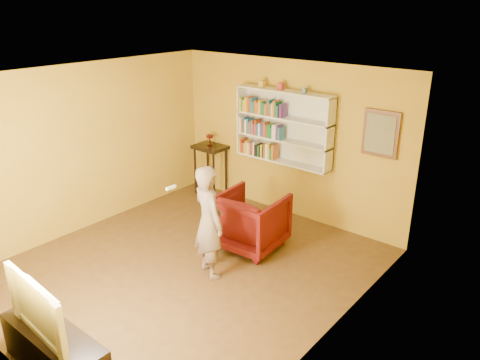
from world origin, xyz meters
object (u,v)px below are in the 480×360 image
Objects in this scene: console_table at (210,154)px; armchair at (251,221)px; bookshelf at (285,127)px; person at (209,222)px; television at (47,305)px; ruby_lustre at (210,137)px; tv_cabinet at (55,351)px.

armchair is (1.92, -1.18, -0.38)m from console_table.
console_table is at bearing -174.30° from bookshelf.
person is at bearing 87.28° from armchair.
armchair is at bearing -31.56° from console_table.
armchair is 3.34m from television.
armchair is (1.92, -1.18, -0.71)m from ruby_lustre.
ruby_lustre is 2.36m from armchair.
person reaches higher than television.
person reaches higher than ruby_lustre.
television reaches higher than tv_cabinet.
tv_cabinet is at bearing 86.48° from armchair.
tv_cabinet is at bearing 110.60° from person.
television is at bearing 0.00° from tv_cabinet.
bookshelf is 1.86× the size of armchair.
armchair is at bearing -76.54° from bookshelf.
ruby_lustre is 0.14× the size of person.
ruby_lustre is at bearing 117.86° from television.
tv_cabinet is (0.39, -4.66, -1.35)m from bookshelf.
console_table is at bearing -36.36° from armchair.
bookshelf reaches higher than tv_cabinet.
bookshelf is 4.74m from television.
television is at bearing 110.60° from person.
tv_cabinet is (1.99, -4.50, -0.91)m from ruby_lustre.
console_table is (-1.60, -0.16, -0.78)m from bookshelf.
tv_cabinet is (0.04, -2.36, -0.55)m from person.
ruby_lustre is at bearing -36.36° from armchair.
bookshelf is 1.67m from ruby_lustre.
console_table is 2.28m from armchair.
ruby_lustre is at bearing -27.96° from person.
bookshelf is at bearing 98.81° from television.
bookshelf is 1.13× the size of person.
bookshelf is 1.78m from console_table.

